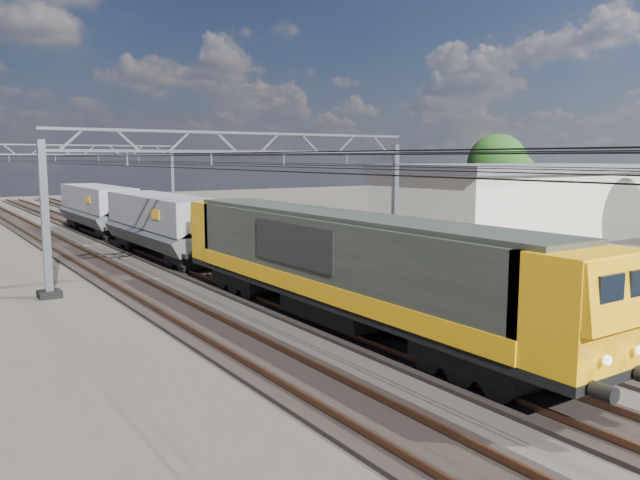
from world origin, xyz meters
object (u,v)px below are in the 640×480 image
tree_far (502,166)px  catenary_gantry_mid (249,197)px  catenary_gantry_far (78,178)px  locomotive (341,261)px  hopper_wagon_lead (162,221)px  hopper_wagon_mid (98,205)px  industrial_shed (509,201)px

tree_far → catenary_gantry_mid: bearing=-162.1°
catenary_gantry_far → locomotive: bearing=-92.5°
hopper_wagon_lead → hopper_wagon_mid: (0.00, 14.20, 0.00)m
catenary_gantry_mid → industrial_shed: (22.00, 2.00, -1.18)m
hopper_wagon_mid → tree_far: size_ratio=1.63×
catenary_gantry_far → industrial_shed: catenary_gantry_far is taller
catenary_gantry_mid → hopper_wagon_mid: (-2.00, 21.32, -1.67)m
catenary_gantry_mid → tree_far: 31.88m
hopper_wagon_mid → industrial_shed: size_ratio=0.70×
catenary_gantry_mid → industrial_shed: catenary_gantry_mid is taller
catenary_gantry_mid → hopper_wagon_lead: 7.58m
catenary_gantry_far → locomotive: catenary_gantry_far is taller
locomotive → hopper_wagon_lead: size_ratio=1.62×
industrial_shed → catenary_gantry_mid: bearing=-174.8°
hopper_wagon_mid → tree_far: tree_far is taller
locomotive → tree_far: size_ratio=2.65×
catenary_gantry_mid → hopper_wagon_lead: size_ratio=1.53×
locomotive → hopper_wagon_lead: locomotive is taller
hopper_wagon_lead → hopper_wagon_mid: bearing=90.0°
catenary_gantry_far → hopper_wagon_mid: 14.91m
industrial_shed → tree_far: bearing=43.1°
locomotive → tree_far: (32.32, 20.37, 2.76)m
locomotive → hopper_wagon_lead: 17.70m
catenary_gantry_mid → catenary_gantry_far: bearing=90.0°
catenary_gantry_far → tree_far: size_ratio=2.50×
catenary_gantry_mid → hopper_wagon_mid: catenary_gantry_mid is taller
catenary_gantry_mid → locomotive: catenary_gantry_mid is taller
hopper_wagon_lead → tree_far: tree_far is taller
catenary_gantry_far → tree_far: bearing=-40.8°
catenary_gantry_mid → hopper_wagon_lead: (-2.00, 7.12, -1.67)m
hopper_wagon_mid → catenary_gantry_far: bearing=82.2°
hopper_wagon_lead → industrial_shed: bearing=-12.0°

